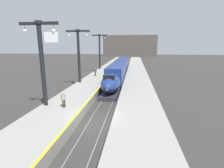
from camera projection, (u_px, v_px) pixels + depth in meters
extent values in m
plane|color=#33302D|center=(96.00, 125.00, 15.86)|extent=(260.00, 260.00, 0.00)
cube|color=gray|center=(102.00, 75.00, 40.17)|extent=(4.80, 110.00, 1.05)
cube|color=gray|center=(137.00, 75.00, 39.13)|extent=(4.80, 110.00, 1.05)
cube|color=yellow|center=(112.00, 73.00, 39.76)|extent=(0.20, 107.80, 0.01)
cube|color=slate|center=(117.00, 75.00, 42.51)|extent=(0.08, 110.00, 0.12)
cube|color=slate|center=(123.00, 75.00, 42.31)|extent=(0.08, 110.00, 0.12)
ellipsoid|color=navy|center=(111.00, 83.00, 25.29)|extent=(2.78, 7.37, 2.56)
cube|color=#28282D|center=(110.00, 93.00, 25.28)|extent=(2.46, 6.26, 0.55)
cube|color=black|center=(109.00, 78.00, 23.45)|extent=(1.59, 1.00, 0.90)
sphere|color=#F24C4C|center=(107.00, 90.00, 21.84)|extent=(0.28, 0.28, 0.28)
cube|color=navy|center=(117.00, 72.00, 34.13)|extent=(2.90, 14.00, 3.05)
cube|color=black|center=(110.00, 69.00, 34.19)|extent=(0.04, 11.90, 0.80)
cube|color=black|center=(124.00, 69.00, 33.83)|extent=(0.04, 11.90, 0.80)
cube|color=silver|center=(117.00, 78.00, 34.42)|extent=(2.92, 13.30, 0.24)
cube|color=black|center=(114.00, 86.00, 30.21)|extent=(2.03, 2.20, 0.56)
cube|color=black|center=(119.00, 77.00, 38.87)|extent=(2.03, 2.20, 0.56)
cube|color=navy|center=(123.00, 63.00, 50.17)|extent=(2.90, 18.00, 3.05)
cube|color=black|center=(118.00, 61.00, 50.23)|extent=(0.04, 15.84, 0.80)
cube|color=black|center=(128.00, 62.00, 49.87)|extent=(0.04, 15.84, 0.80)
cube|color=black|center=(121.00, 73.00, 44.66)|extent=(2.03, 2.20, 0.56)
cube|color=black|center=(124.00, 67.00, 56.49)|extent=(2.03, 2.20, 0.56)
cylinder|color=black|center=(42.00, 65.00, 17.17)|extent=(0.44, 0.44, 8.59)
cylinder|color=black|center=(38.00, 22.00, 16.24)|extent=(0.68, 0.68, 0.30)
cube|color=black|center=(38.00, 23.00, 16.26)|extent=(4.00, 0.24, 0.28)
cylinder|color=black|center=(25.00, 27.00, 16.53)|extent=(0.03, 0.03, 0.60)
sphere|color=#EFEACC|center=(25.00, 31.00, 16.61)|extent=(0.36, 0.36, 0.36)
cylinder|color=black|center=(53.00, 27.00, 16.15)|extent=(0.03, 0.03, 0.60)
sphere|color=#EFEACC|center=(54.00, 31.00, 16.23)|extent=(0.36, 0.36, 0.36)
cube|color=silver|center=(51.00, 37.00, 16.40)|extent=(1.40, 0.08, 1.00)
cylinder|color=black|center=(79.00, 57.00, 28.34)|extent=(0.44, 0.44, 8.81)
cylinder|color=black|center=(78.00, 30.00, 27.39)|extent=(0.68, 0.68, 0.30)
cube|color=black|center=(78.00, 31.00, 27.41)|extent=(4.00, 0.24, 0.28)
cylinder|color=black|center=(69.00, 33.00, 27.68)|extent=(0.03, 0.03, 0.60)
sphere|color=#EFEACC|center=(69.00, 36.00, 27.76)|extent=(0.36, 0.36, 0.36)
cylinder|color=black|center=(87.00, 33.00, 27.30)|extent=(0.03, 0.03, 0.60)
sphere|color=#EFEACC|center=(87.00, 35.00, 27.37)|extent=(0.36, 0.36, 0.36)
cylinder|color=black|center=(100.00, 52.00, 45.07)|extent=(0.44, 0.44, 9.11)
cylinder|color=black|center=(99.00, 35.00, 44.08)|extent=(0.68, 0.68, 0.30)
cube|color=black|center=(99.00, 35.00, 44.11)|extent=(4.00, 0.24, 0.28)
cylinder|color=black|center=(94.00, 37.00, 44.38)|extent=(0.03, 0.03, 0.60)
sphere|color=#EFEACC|center=(94.00, 38.00, 44.46)|extent=(0.36, 0.36, 0.36)
cylinder|color=black|center=(105.00, 37.00, 43.99)|extent=(0.03, 0.03, 0.60)
sphere|color=#EFEACC|center=(105.00, 38.00, 44.07)|extent=(0.36, 0.36, 0.36)
cylinder|color=#23232D|center=(96.00, 74.00, 35.34)|extent=(0.13, 0.13, 0.85)
cylinder|color=#23232D|center=(95.00, 74.00, 35.22)|extent=(0.13, 0.13, 0.85)
cube|color=#1E478C|center=(95.00, 70.00, 35.11)|extent=(0.41, 0.43, 0.62)
cylinder|color=#1E478C|center=(96.00, 71.00, 35.29)|extent=(0.09, 0.09, 0.58)
cylinder|color=#1E478C|center=(94.00, 71.00, 34.97)|extent=(0.09, 0.09, 0.58)
sphere|color=tan|center=(95.00, 68.00, 35.02)|extent=(0.22, 0.22, 0.22)
cylinder|color=#23232D|center=(65.00, 103.00, 17.35)|extent=(0.13, 0.13, 0.85)
cylinder|color=#23232D|center=(63.00, 104.00, 17.28)|extent=(0.13, 0.13, 0.85)
cube|color=gray|center=(63.00, 97.00, 17.15)|extent=(0.44, 0.40, 0.62)
cylinder|color=gray|center=(66.00, 97.00, 17.27)|extent=(0.09, 0.09, 0.58)
cylinder|color=gray|center=(61.00, 97.00, 17.06)|extent=(0.09, 0.09, 0.58)
sphere|color=tan|center=(63.00, 93.00, 17.06)|extent=(0.22, 0.22, 0.22)
cube|color=black|center=(108.00, 75.00, 35.25)|extent=(0.40, 0.22, 0.60)
cylinder|color=#262628|center=(107.00, 72.00, 35.15)|extent=(0.02, 0.02, 0.36)
cylinder|color=#262628|center=(108.00, 72.00, 35.13)|extent=(0.02, 0.02, 0.36)
cube|color=#262628|center=(108.00, 71.00, 35.10)|extent=(0.22, 0.03, 0.02)
cube|color=#4C4742|center=(130.00, 46.00, 112.83)|extent=(36.00, 2.00, 14.00)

